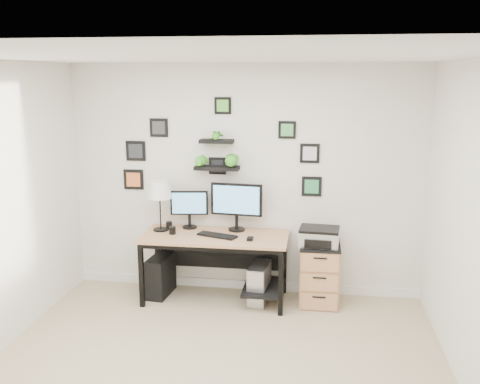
% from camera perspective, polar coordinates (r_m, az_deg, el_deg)
% --- Properties ---
extents(room, '(4.00, 4.00, 4.00)m').
position_cam_1_polar(room, '(6.39, 0.45, -9.83)').
color(room, tan).
rests_on(room, ground).
extents(desk, '(1.60, 0.70, 0.75)m').
position_cam_1_polar(desk, '(5.93, -2.29, -5.69)').
color(desk, tan).
rests_on(desk, ground).
extents(monitor_left, '(0.43, 0.19, 0.44)m').
position_cam_1_polar(monitor_left, '(6.10, -5.44, -1.54)').
color(monitor_left, black).
rests_on(monitor_left, desk).
extents(monitor_right, '(0.58, 0.20, 0.54)m').
position_cam_1_polar(monitor_right, '(5.95, -0.38, -1.16)').
color(monitor_right, black).
rests_on(monitor_right, desk).
extents(keyboard, '(0.46, 0.27, 0.02)m').
position_cam_1_polar(keyboard, '(5.83, -2.44, -4.65)').
color(keyboard, black).
rests_on(keyboard, desk).
extents(mouse, '(0.06, 0.10, 0.03)m').
position_cam_1_polar(mouse, '(5.69, 1.08, -5.01)').
color(mouse, black).
rests_on(mouse, desk).
extents(table_lamp, '(0.28, 0.28, 0.57)m').
position_cam_1_polar(table_lamp, '(6.00, -8.57, 0.13)').
color(table_lamp, black).
rests_on(table_lamp, desk).
extents(mug, '(0.07, 0.07, 0.08)m').
position_cam_1_polar(mug, '(5.94, -7.22, -4.08)').
color(mug, black).
rests_on(mug, desk).
extents(pen_cup, '(0.07, 0.07, 0.09)m').
position_cam_1_polar(pen_cup, '(6.14, -7.57, -3.54)').
color(pen_cup, black).
rests_on(pen_cup, desk).
extents(pc_tower_black, '(0.25, 0.47, 0.45)m').
position_cam_1_polar(pc_tower_black, '(6.24, -8.45, -8.80)').
color(pc_tower_black, black).
rests_on(pc_tower_black, ground).
extents(pc_tower_grey, '(0.23, 0.45, 0.43)m').
position_cam_1_polar(pc_tower_grey, '(5.99, 2.06, -9.70)').
color(pc_tower_grey, gray).
rests_on(pc_tower_grey, ground).
extents(file_cabinet, '(0.43, 0.53, 0.67)m').
position_cam_1_polar(file_cabinet, '(6.00, 8.47, -8.58)').
color(file_cabinet, tan).
rests_on(file_cabinet, ground).
extents(printer, '(0.44, 0.37, 0.19)m').
position_cam_1_polar(printer, '(5.83, 8.45, -4.72)').
color(printer, silver).
rests_on(printer, file_cabinet).
extents(wall_decor, '(2.29, 0.18, 1.08)m').
position_cam_1_polar(wall_decor, '(5.97, -2.43, 4.33)').
color(wall_decor, black).
rests_on(wall_decor, ground).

